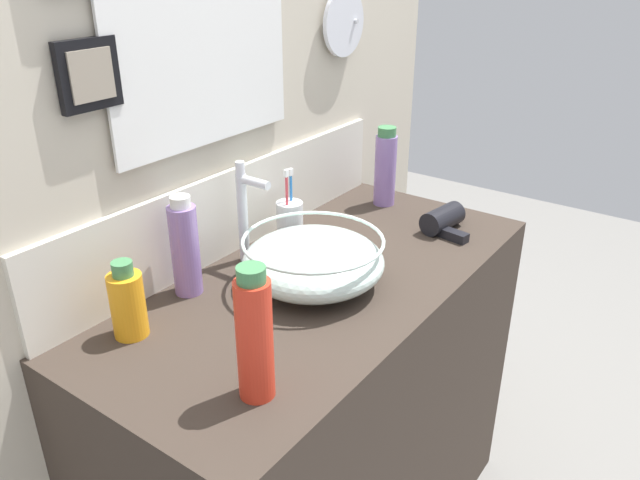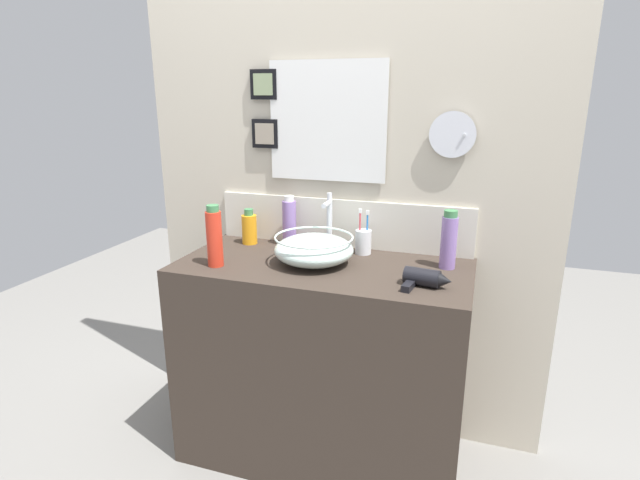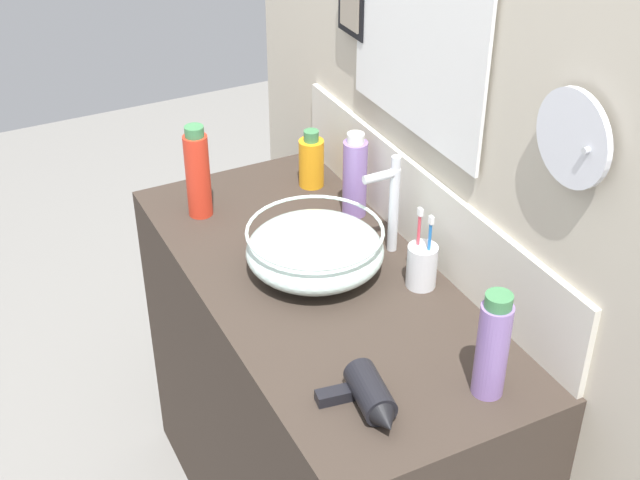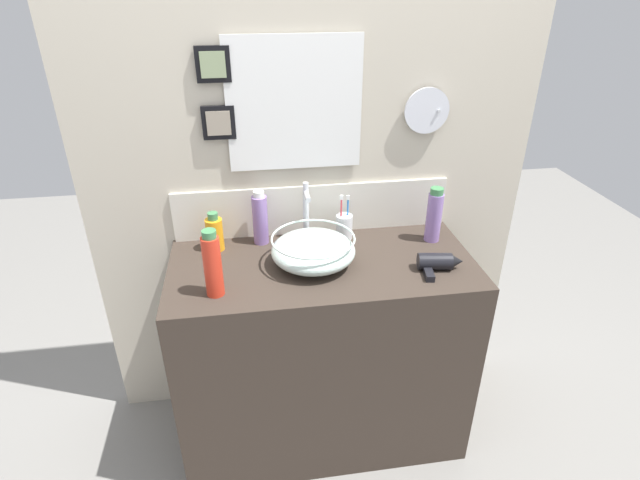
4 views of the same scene
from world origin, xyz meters
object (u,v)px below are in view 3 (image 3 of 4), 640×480
Objects in this scene: glass_bowl_sink at (313,250)px; soap_dispenser at (198,173)px; faucet at (391,200)px; lotion_bottle at (311,161)px; toothbrush_cup at (422,265)px; spray_bottle at (493,346)px; hair_drier at (370,397)px; shampoo_bottle at (355,177)px.

glass_bowl_sink is 0.39m from soap_dispenser.
lotion_bottle is at bearing -176.09° from faucet.
spray_bottle is (0.35, -0.07, 0.06)m from toothbrush_cup.
hair_drier is at bearing 2.57° from soap_dispenser.
hair_drier is 0.71× the size of soap_dispenser.
toothbrush_cup reaches higher than glass_bowl_sink.
lotion_bottle is (-0.37, -0.02, -0.07)m from faucet.
faucet is 1.02× the size of soap_dispenser.
faucet is at bearing 171.09° from spray_bottle.
soap_dispenser is at bearing -146.93° from toothbrush_cup.
lotion_bottle reaches higher than glass_bowl_sink.
soap_dispenser is at bearing -116.47° from shampoo_bottle.
glass_bowl_sink is 0.40m from lotion_bottle.
toothbrush_cup is 0.34m from shampoo_bottle.
shampoo_bottle is at bearing 63.53° from soap_dispenser.
shampoo_bottle reaches higher than hair_drier.
hair_drier is 0.25m from spray_bottle.
toothbrush_cup reaches higher than lotion_bottle.
glass_bowl_sink is at bearing -166.64° from spray_bottle.
lotion_bottle is (-0.01, 0.32, -0.05)m from soap_dispenser.
spray_bottle is (0.51, 0.12, 0.05)m from glass_bowl_sink.
soap_dispenser is 0.39m from shampoo_bottle.
hair_drier is (0.45, -0.30, -0.11)m from faucet.
glass_bowl_sink is 0.21m from faucet.
faucet is at bearing 43.68° from soap_dispenser.
spray_bottle is (0.86, 0.26, -0.01)m from soap_dispenser.
glass_bowl_sink is at bearing 166.81° from hair_drier.
lotion_bottle is at bearing 154.44° from glass_bowl_sink.
spray_bottle reaches higher than shampoo_bottle.
soap_dispenser is 0.32m from lotion_bottle.
soap_dispenser is (-0.36, -0.14, 0.06)m from glass_bowl_sink.
hair_drier is 0.71m from shampoo_bottle.
toothbrush_cup is (0.15, 0.19, -0.01)m from glass_bowl_sink.
faucet is 0.55m from hair_drier.
glass_bowl_sink is at bearing -25.56° from lotion_bottle.
faucet is at bearing -1.90° from shampoo_bottle.
toothbrush_cup is 0.36m from spray_bottle.
glass_bowl_sink is 0.46m from hair_drier.
soap_dispenser reaches higher than hair_drier.
faucet is (-0.00, 0.20, 0.08)m from glass_bowl_sink.
faucet is at bearing 177.02° from toothbrush_cup.
lotion_bottle is (-0.18, -0.03, -0.04)m from shampoo_bottle.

